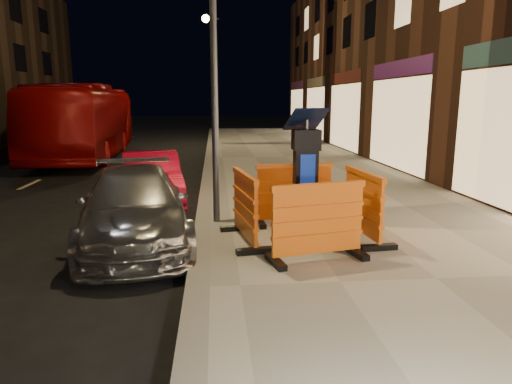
{
  "coord_description": "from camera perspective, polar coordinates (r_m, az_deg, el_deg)",
  "views": [
    {
      "loc": [
        0.24,
        -5.19,
        2.37
      ],
      "look_at": [
        0.8,
        1.0,
        1.1
      ],
      "focal_mm": 32.0,
      "sensor_mm": 36.0,
      "label": 1
    }
  ],
  "objects": [
    {
      "name": "ground_plane",
      "position": [
        5.72,
        -7.3,
        -13.06
      ],
      "size": [
        120.0,
        120.0,
        0.0
      ],
      "primitive_type": "plane",
      "color": "black",
      "rests_on": "ground"
    },
    {
      "name": "sidewalk",
      "position": [
        6.31,
        21.57,
        -10.63
      ],
      "size": [
        6.0,
        60.0,
        0.15
      ],
      "primitive_type": "cube",
      "color": "gray",
      "rests_on": "ground"
    },
    {
      "name": "kerb",
      "position": [
        5.68,
        -7.32,
        -12.38
      ],
      "size": [
        0.3,
        60.0,
        0.15
      ],
      "primitive_type": "cube",
      "color": "slate",
      "rests_on": "ground"
    },
    {
      "name": "parking_kiosk",
      "position": [
        7.19,
        6.18,
        1.58
      ],
      "size": [
        0.7,
        0.7,
        1.97
      ],
      "primitive_type": "cube",
      "rotation": [
        0.0,
        0.0,
        0.14
      ],
      "color": "black",
      "rests_on": "sidewalk"
    },
    {
      "name": "barrier_front",
      "position": [
        6.38,
        7.75,
        -3.75
      ],
      "size": [
        1.5,
        0.88,
        1.1
      ],
      "primitive_type": "cube",
      "rotation": [
        0.0,
        0.0,
        0.22
      ],
      "color": "orange",
      "rests_on": "sidewalk"
    },
    {
      "name": "barrier_back",
      "position": [
        8.19,
        4.82,
        -0.27
      ],
      "size": [
        1.45,
        0.7,
        1.1
      ],
      "primitive_type": "cube",
      "rotation": [
        0.0,
        0.0,
        0.09
      ],
      "color": "orange",
      "rests_on": "sidewalk"
    },
    {
      "name": "barrier_kerbside",
      "position": [
        7.16,
        -1.38,
        -1.96
      ],
      "size": [
        0.81,
        1.49,
        1.1
      ],
      "primitive_type": "cube",
      "rotation": [
        0.0,
        0.0,
        1.74
      ],
      "color": "orange",
      "rests_on": "sidewalk"
    },
    {
      "name": "barrier_bldgside",
      "position": [
        7.52,
        13.22,
        -1.6
      ],
      "size": [
        0.72,
        1.46,
        1.1
      ],
      "primitive_type": "cube",
      "rotation": [
        0.0,
        0.0,
        1.67
      ],
      "color": "orange",
      "rests_on": "sidewalk"
    },
    {
      "name": "car_silver",
      "position": [
        8.04,
        -14.76,
        -6.0
      ],
      "size": [
        2.35,
        4.41,
        1.22
      ],
      "primitive_type": "imported",
      "rotation": [
        0.0,
        0.0,
        0.16
      ],
      "color": "#A1A1A6",
      "rests_on": "ground"
    },
    {
      "name": "car_red",
      "position": [
        10.92,
        -12.8,
        -1.28
      ],
      "size": [
        1.83,
        3.7,
        1.17
      ],
      "primitive_type": "imported",
      "rotation": [
        0.0,
        0.0,
        0.17
      ],
      "color": "maroon",
      "rests_on": "ground"
    },
    {
      "name": "bus_doubledecker",
      "position": [
        20.19,
        -20.17,
        4.11
      ],
      "size": [
        3.14,
        10.63,
        2.92
      ],
      "primitive_type": "imported",
      "rotation": [
        0.0,
        0.0,
        0.07
      ],
      "color": "#840507",
      "rests_on": "ground"
    },
    {
      "name": "street_lamp_mid",
      "position": [
        8.23,
        -5.3,
        16.94
      ],
      "size": [
        0.12,
        0.12,
        6.0
      ],
      "primitive_type": "cylinder",
      "color": "#3F3F44",
      "rests_on": "sidewalk"
    },
    {
      "name": "street_lamp_far",
      "position": [
        23.21,
        -5.27,
        13.44
      ],
      "size": [
        0.12,
        0.12,
        6.0
      ],
      "primitive_type": "cylinder",
      "color": "#3F3F44",
      "rests_on": "sidewalk"
    }
  ]
}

